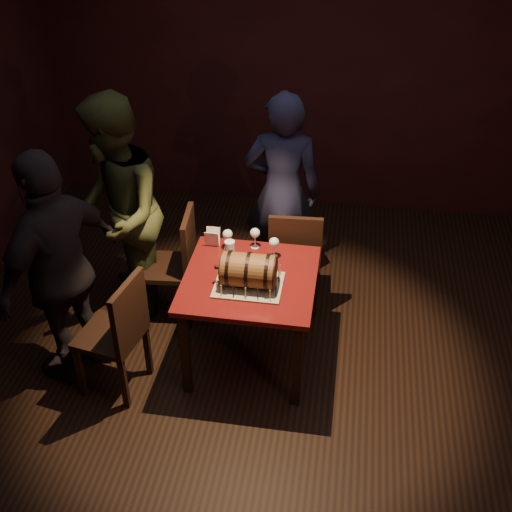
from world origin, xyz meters
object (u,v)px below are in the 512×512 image
(pub_table, at_px, (250,290))
(person_back, at_px, (282,193))
(wine_glass_left, at_px, (228,235))
(person_left_rear, at_px, (117,214))
(chair_back, at_px, (295,256))
(chair_left_rear, at_px, (177,260))
(barrel_cake, at_px, (248,270))
(person_left_front, at_px, (61,270))
(wine_glass_mid, at_px, (255,234))
(pint_of_ale, at_px, (230,251))
(wine_glass_right, at_px, (274,243))
(chair_left_front, at_px, (119,330))

(pub_table, relative_size, person_back, 0.53)
(wine_glass_left, relative_size, person_left_rear, 0.09)
(person_back, bearing_deg, wine_glass_left, 64.67)
(chair_back, bearing_deg, person_back, 111.53)
(chair_left_rear, xyz_separation_m, person_left_rear, (-0.43, -0.01, 0.38))
(barrel_cake, distance_m, person_left_front, 1.24)
(chair_left_rear, bearing_deg, wine_glass_left, -14.75)
(wine_glass_mid, relative_size, chair_left_rear, 0.17)
(wine_glass_mid, height_order, pint_of_ale, wine_glass_mid)
(barrel_cake, distance_m, wine_glass_left, 0.47)
(wine_glass_right, height_order, pint_of_ale, wine_glass_right)
(person_left_rear, bearing_deg, person_left_front, -30.90)
(pint_of_ale, bearing_deg, person_back, 72.47)
(wine_glass_mid, distance_m, person_back, 0.67)
(wine_glass_left, height_order, person_left_rear, person_left_rear)
(wine_glass_left, height_order, pint_of_ale, wine_glass_left)
(wine_glass_mid, xyz_separation_m, person_back, (0.11, 0.66, -0.02))
(wine_glass_left, relative_size, person_left_front, 0.09)
(wine_glass_mid, distance_m, chair_left_front, 1.16)
(wine_glass_mid, bearing_deg, chair_back, 44.41)
(pint_of_ale, distance_m, person_left_rear, 0.93)
(pint_of_ale, relative_size, person_left_front, 0.09)
(chair_back, height_order, chair_left_rear, same)
(wine_glass_right, height_order, person_left_rear, person_left_rear)
(pub_table, bearing_deg, wine_glass_mid, 93.49)
(chair_left_front, bearing_deg, wine_glass_left, 50.72)
(pint_of_ale, xyz_separation_m, chair_left_front, (-0.64, -0.60, -0.30))
(chair_left_rear, height_order, chair_left_front, same)
(pint_of_ale, bearing_deg, chair_back, 46.39)
(pub_table, distance_m, wine_glass_left, 0.45)
(wine_glass_right, bearing_deg, person_back, 92.85)
(chair_back, distance_m, chair_left_front, 1.49)
(wine_glass_left, xyz_separation_m, pint_of_ale, (0.04, -0.13, -0.05))
(barrel_cake, xyz_separation_m, wine_glass_mid, (-0.03, 0.46, -0.01))
(chair_left_front, bearing_deg, pub_table, 26.88)
(chair_back, distance_m, person_left_rear, 1.39)
(barrel_cake, bearing_deg, wine_glass_mid, 93.72)
(pub_table, distance_m, chair_left_front, 0.92)
(chair_left_front, relative_size, person_left_rear, 0.51)
(pint_of_ale, height_order, person_left_front, person_left_front)
(barrel_cake, bearing_deg, pint_of_ale, 122.57)
(chair_left_rear, bearing_deg, barrel_cake, -38.97)
(wine_glass_right, bearing_deg, wine_glass_mid, 146.60)
(wine_glass_left, bearing_deg, barrel_cake, -61.73)
(barrel_cake, xyz_separation_m, pint_of_ale, (-0.18, 0.28, -0.05))
(person_back, bearing_deg, barrel_cake, 83.70)
(pint_of_ale, height_order, chair_left_rear, chair_left_rear)
(wine_glass_left, distance_m, pint_of_ale, 0.14)
(chair_left_front, distance_m, person_left_rear, 0.95)
(wine_glass_mid, distance_m, wine_glass_right, 0.18)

